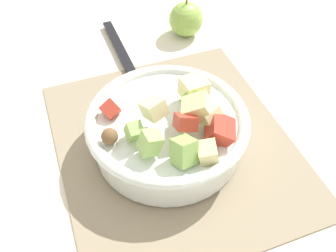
% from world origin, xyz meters
% --- Properties ---
extents(ground_plane, '(2.40, 2.40, 0.00)m').
position_xyz_m(ground_plane, '(0.00, 0.00, 0.00)').
color(ground_plane, silver).
extents(placemat, '(0.42, 0.37, 0.01)m').
position_xyz_m(placemat, '(0.00, 0.00, 0.00)').
color(placemat, gray).
rests_on(placemat, ground_plane).
extents(salad_bowl, '(0.25, 0.25, 0.12)m').
position_xyz_m(salad_bowl, '(0.00, -0.01, 0.05)').
color(salad_bowl, white).
rests_on(salad_bowl, placemat).
extents(serving_spoon, '(0.25, 0.04, 0.01)m').
position_xyz_m(serving_spoon, '(-0.21, -0.02, 0.01)').
color(serving_spoon, black).
rests_on(serving_spoon, placemat).
extents(whole_apple, '(0.07, 0.07, 0.08)m').
position_xyz_m(whole_apple, '(-0.29, 0.14, 0.04)').
color(whole_apple, '#8CB74C').
rests_on(whole_apple, ground_plane).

